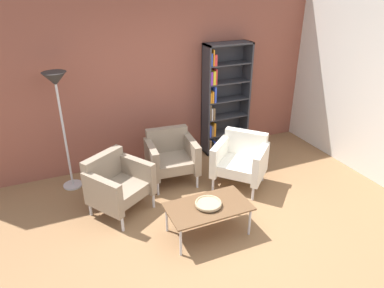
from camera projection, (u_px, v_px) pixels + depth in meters
The scene contains 10 objects.
ground_plane at pixel (222, 243), 4.21m from camera, with size 8.32×8.32×0.00m, color olive.
brick_back_panel at pixel (153, 75), 5.61m from camera, with size 6.40×0.12×2.90m, color brown.
plaster_right_partition at pixel (382, 85), 5.10m from camera, with size 0.12×5.20×2.90m, color silver.
bookshelf_tall at pixel (222, 100), 6.08m from camera, with size 0.80×0.30×1.90m.
coffee_table_low at pixel (208, 208), 4.23m from camera, with size 1.00×0.56×0.40m.
decorative_bowl at pixel (208, 203), 4.21m from camera, with size 0.32×0.32×0.05m.
armchair_corner_red at pixel (171, 155), 5.35m from camera, with size 0.77×0.72×0.78m.
armchair_near_window at pixel (241, 159), 5.25m from camera, with size 0.95×0.95×0.78m.
armchair_by_bookshelf at pixel (117, 183), 4.65m from camera, with size 0.94×0.92×0.78m.
floor_lamp_torchiere at pixel (57, 94), 4.73m from camera, with size 0.32×0.32×1.74m.
Camera 1 is at (-1.64, -2.86, 2.90)m, focal length 33.14 mm.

